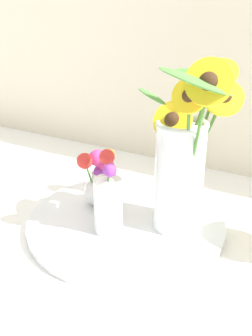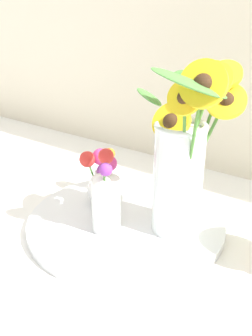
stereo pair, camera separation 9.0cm
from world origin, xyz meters
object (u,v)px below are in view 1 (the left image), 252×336
Objects in this scene: vase_small_center at (108,198)px; vase_bulb_right at (98,181)px; mason_jar_sunflowers at (183,158)px; serving_tray at (126,222)px.

vase_small_center reaches higher than vase_bulb_right.
mason_jar_sunflowers is 0.19m from vase_small_center.
mason_jar_sunflowers is 2.13× the size of vase_small_center.
mason_jar_sunflowers is (0.13, 0.03, 0.18)m from serving_tray.
vase_small_center is 1.23× the size of vase_bulb_right.
vase_bulb_right is (-0.22, -0.01, -0.10)m from mason_jar_sunflowers.
vase_small_center is at bearing -145.09° from mason_jar_sunflowers.
mason_jar_sunflowers reaches higher than serving_tray.
vase_small_center is at bearing -100.18° from serving_tray.
vase_small_center is at bearing -47.44° from vase_bulb_right.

